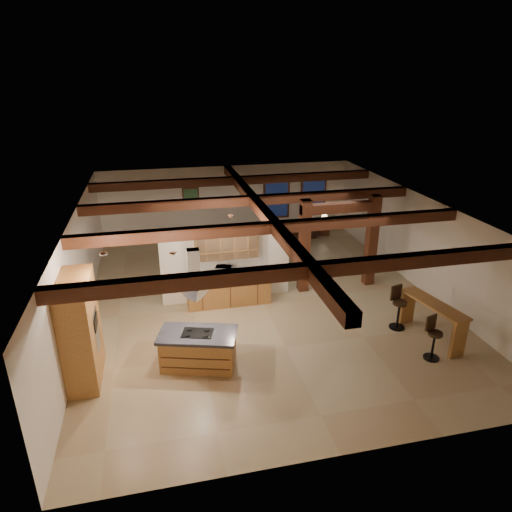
% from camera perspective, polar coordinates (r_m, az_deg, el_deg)
% --- Properties ---
extents(ground, '(12.00, 12.00, 0.00)m').
position_cam_1_polar(ground, '(13.63, 0.85, -5.71)').
color(ground, tan).
rests_on(ground, ground).
extents(room_walls, '(12.00, 12.00, 12.00)m').
position_cam_1_polar(room_walls, '(12.89, 0.89, 1.30)').
color(room_walls, silver).
rests_on(room_walls, ground).
extents(ceiling_beams, '(10.00, 12.00, 0.28)m').
position_cam_1_polar(ceiling_beams, '(12.57, 0.92, 5.48)').
color(ceiling_beams, '#391F0E').
rests_on(ceiling_beams, room_walls).
extents(timber_posts, '(2.50, 0.30, 2.90)m').
position_cam_1_polar(timber_posts, '(14.10, 10.34, 2.73)').
color(timber_posts, '#391F0E').
rests_on(timber_posts, ground).
extents(partition_wall, '(3.80, 0.18, 2.20)m').
position_cam_1_polar(partition_wall, '(13.42, -3.78, -1.01)').
color(partition_wall, silver).
rests_on(partition_wall, ground).
extents(pantry_cabinet, '(0.67, 1.60, 2.40)m').
position_cam_1_polar(pantry_cabinet, '(10.63, -21.06, -8.63)').
color(pantry_cabinet, '#AB8237').
rests_on(pantry_cabinet, ground).
extents(back_counter, '(2.50, 0.66, 0.94)m').
position_cam_1_polar(back_counter, '(13.33, -3.45, -4.12)').
color(back_counter, '#AB8237').
rests_on(back_counter, ground).
extents(upper_display_cabinet, '(1.80, 0.36, 0.95)m').
position_cam_1_polar(upper_display_cabinet, '(12.97, -3.73, 1.72)').
color(upper_display_cabinet, '#AB8237').
rests_on(upper_display_cabinet, partition_wall).
extents(range_hood, '(1.10, 1.10, 1.40)m').
position_cam_1_polar(range_hood, '(10.10, -7.59, -5.10)').
color(range_hood, silver).
rests_on(range_hood, room_walls).
extents(back_windows, '(2.70, 0.07, 1.70)m').
position_cam_1_polar(back_windows, '(19.15, 4.90, 7.37)').
color(back_windows, '#391F0E').
rests_on(back_windows, room_walls).
extents(framed_art, '(0.65, 0.05, 0.85)m').
position_cam_1_polar(framed_art, '(18.30, -8.15, 7.17)').
color(framed_art, '#391F0E').
rests_on(framed_art, room_walls).
extents(recessed_cans, '(3.16, 2.46, 0.03)m').
position_cam_1_polar(recessed_cans, '(10.38, -10.24, 2.08)').
color(recessed_cans, silver).
rests_on(recessed_cans, room_walls).
extents(kitchen_island, '(1.95, 1.39, 0.88)m').
position_cam_1_polar(kitchen_island, '(10.78, -7.22, -11.46)').
color(kitchen_island, '#AB8237').
rests_on(kitchen_island, ground).
extents(dining_table, '(1.74, 1.14, 0.57)m').
position_cam_1_polar(dining_table, '(16.17, -0.19, 0.07)').
color(dining_table, '#391A0E').
rests_on(dining_table, ground).
extents(sofa, '(2.19, 1.17, 0.61)m').
position_cam_1_polar(sofa, '(18.57, 4.30, 3.06)').
color(sofa, black).
rests_on(sofa, ground).
extents(microwave, '(0.54, 0.45, 0.26)m').
position_cam_1_polar(microwave, '(13.06, -4.00, -1.83)').
color(microwave, '#B0B1B5').
rests_on(microwave, back_counter).
extents(bar_counter, '(0.87, 2.00, 1.02)m').
position_cam_1_polar(bar_counter, '(12.37, 21.20, -6.86)').
color(bar_counter, '#AB8237').
rests_on(bar_counter, ground).
extents(side_table, '(0.57, 0.57, 0.58)m').
position_cam_1_polar(side_table, '(19.26, 8.47, 3.53)').
color(side_table, '#391F0E').
rests_on(side_table, ground).
extents(table_lamp, '(0.25, 0.25, 0.30)m').
position_cam_1_polar(table_lamp, '(19.11, 8.55, 4.95)').
color(table_lamp, black).
rests_on(table_lamp, side_table).
extents(bar_stool_a, '(0.40, 0.41, 1.09)m').
position_cam_1_polar(bar_stool_a, '(11.65, 21.25, -9.50)').
color(bar_stool_a, black).
rests_on(bar_stool_a, ground).
extents(bar_stool_b, '(0.43, 0.44, 1.18)m').
position_cam_1_polar(bar_stool_b, '(12.64, 17.33, -6.12)').
color(bar_stool_b, black).
rests_on(bar_stool_b, ground).
extents(dining_chairs, '(2.06, 2.06, 1.26)m').
position_cam_1_polar(dining_chairs, '(16.04, -0.19, 1.25)').
color(dining_chairs, '#391F0E').
rests_on(dining_chairs, ground).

